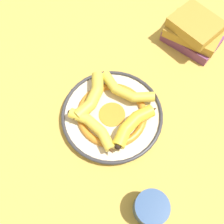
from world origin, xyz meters
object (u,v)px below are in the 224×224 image
object	(u,v)px
banana_d	(125,90)
coffee_mug	(151,209)
banana_b	(94,128)
banana_a	(133,124)
decorative_bowl	(112,115)
book_stack	(193,32)
banana_c	(92,97)

from	to	relation	value
banana_d	coffee_mug	bearing A→B (deg)	-51.95
banana_b	coffee_mug	xyz separation A→B (m)	(0.15, 0.23, -0.01)
banana_a	coffee_mug	size ratio (longest dim) A/B	1.32
decorative_bowl	banana_a	xyz separation A→B (m)	(0.02, 0.08, 0.04)
coffee_mug	banana_b	bearing A→B (deg)	-133.07
banana_d	book_stack	distance (m)	0.35
banana_a	coffee_mug	world-z (taller)	coffee_mug
banana_d	book_stack	world-z (taller)	book_stack
decorative_bowl	book_stack	xyz separation A→B (m)	(-0.40, 0.15, 0.03)
decorative_bowl	banana_b	xyz separation A→B (m)	(0.07, -0.03, 0.03)
banana_d	book_stack	xyz separation A→B (m)	(-0.32, 0.14, -0.00)
banana_b	banana_c	xyz separation A→B (m)	(-0.09, -0.05, 0.00)
coffee_mug	decorative_bowl	bearing A→B (deg)	-147.71
book_stack	coffee_mug	xyz separation A→B (m)	(0.63, 0.05, -0.01)
banana_d	book_stack	bearing A→B (deg)	72.09
banana_c	book_stack	distance (m)	0.45
decorative_bowl	banana_a	size ratio (longest dim) A/B	1.82
banana_b	banana_d	xyz separation A→B (m)	(-0.16, 0.04, -0.00)
banana_a	decorative_bowl	bearing A→B (deg)	-83.50
banana_b	banana_d	distance (m)	0.16
decorative_bowl	coffee_mug	size ratio (longest dim) A/B	2.40
banana_d	decorative_bowl	bearing A→B (deg)	-91.80
decorative_bowl	banana_d	size ratio (longest dim) A/B	1.59
decorative_bowl	banana_d	distance (m)	0.09
banana_c	banana_a	bearing A→B (deg)	-103.51
banana_a	book_stack	size ratio (longest dim) A/B	0.81
banana_a	coffee_mug	distance (m)	0.24
decorative_bowl	banana_b	bearing A→B (deg)	-21.25
decorative_bowl	coffee_mug	bearing A→B (deg)	41.80
decorative_bowl	banana_b	size ratio (longest dim) A/B	1.75
book_stack	banana_b	bearing A→B (deg)	85.97
decorative_bowl	banana_c	distance (m)	0.09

